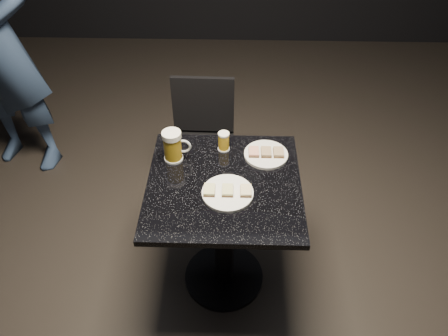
{
  "coord_description": "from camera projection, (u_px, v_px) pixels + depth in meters",
  "views": [
    {
      "loc": [
        0.04,
        -1.43,
        2.12
      ],
      "look_at": [
        0.0,
        0.02,
        0.82
      ],
      "focal_mm": 35.0,
      "sensor_mm": 36.0,
      "label": 1
    }
  ],
  "objects": [
    {
      "name": "plate_small",
      "position": [
        266.0,
        155.0,
        2.11
      ],
      "size": [
        0.21,
        0.21,
        0.01
      ],
      "primitive_type": "cylinder",
      "color": "white",
      "rests_on": "table"
    },
    {
      "name": "canapes_on_plate_large",
      "position": [
        228.0,
        190.0,
        1.91
      ],
      "size": [
        0.21,
        0.07,
        0.02
      ],
      "color": "#4C3521",
      "rests_on": "plate_large"
    },
    {
      "name": "table",
      "position": [
        224.0,
        218.0,
        2.14
      ],
      "size": [
        0.7,
        0.7,
        0.75
      ],
      "color": "black",
      "rests_on": "floor"
    },
    {
      "name": "floor",
      "position": [
        224.0,
        277.0,
        2.48
      ],
      "size": [
        6.0,
        6.0,
        0.0
      ],
      "primitive_type": "plane",
      "color": "black",
      "rests_on": "ground"
    },
    {
      "name": "beer_tumbler",
      "position": [
        224.0,
        141.0,
        2.12
      ],
      "size": [
        0.06,
        0.06,
        0.1
      ],
      "color": "silver",
      "rests_on": "table"
    },
    {
      "name": "beer_mug",
      "position": [
        173.0,
        146.0,
        2.05
      ],
      "size": [
        0.13,
        0.09,
        0.16
      ],
      "color": "white",
      "rests_on": "table"
    },
    {
      "name": "chair",
      "position": [
        203.0,
        139.0,
        2.62
      ],
      "size": [
        0.38,
        0.38,
        0.85
      ],
      "color": "black",
      "rests_on": "floor"
    },
    {
      "name": "canapes_on_plate_small",
      "position": [
        266.0,
        152.0,
        2.1
      ],
      "size": [
        0.17,
        0.07,
        0.02
      ],
      "color": "#4C3521",
      "rests_on": "plate_small"
    },
    {
      "name": "plate_large",
      "position": [
        228.0,
        193.0,
        1.92
      ],
      "size": [
        0.23,
        0.23,
        0.01
      ],
      "primitive_type": "cylinder",
      "color": "white",
      "rests_on": "table"
    }
  ]
}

